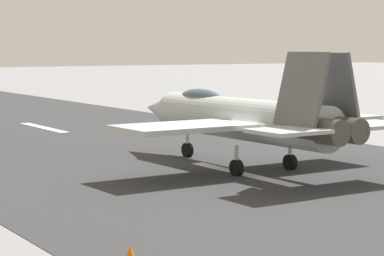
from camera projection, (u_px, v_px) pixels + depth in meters
The scene contains 4 objects.
ground_plane at pixel (247, 175), 36.71m from camera, with size 400.00×400.00×0.00m, color gray.
runway_strip at pixel (247, 175), 36.69m from camera, with size 240.00×26.00×0.02m.
fighter_jet at pixel (240, 117), 38.66m from camera, with size 16.72×14.04×5.69m.
marker_cone_near at pixel (130, 256), 21.47m from camera, with size 0.44×0.44×0.55m, color orange.
Camera 1 is at (-29.53, 21.26, 5.88)m, focal length 74.52 mm.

